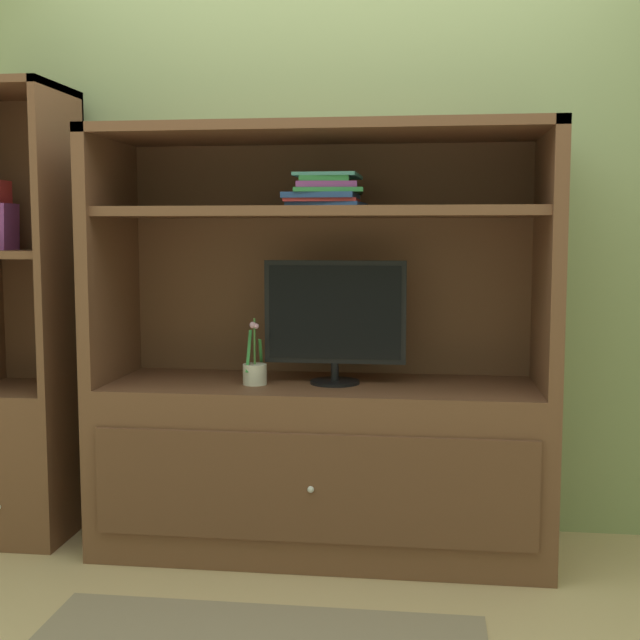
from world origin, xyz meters
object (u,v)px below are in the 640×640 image
(media_console, at_px, (322,420))
(bookshelf_tall, at_px, (23,388))
(tv_monitor, at_px, (335,317))
(magazine_stack, at_px, (326,192))
(potted_plant, at_px, (255,372))

(media_console, relative_size, bookshelf_tall, 0.96)
(tv_monitor, bearing_deg, media_console, 166.90)
(media_console, height_order, magazine_stack, media_console)
(tv_monitor, xyz_separation_m, potted_plant, (-0.30, -0.06, -0.21))
(tv_monitor, bearing_deg, bookshelf_tall, 179.30)
(media_console, relative_size, potted_plant, 6.80)
(tv_monitor, height_order, potted_plant, tv_monitor)
(tv_monitor, distance_m, bookshelf_tall, 1.31)
(magazine_stack, relative_size, bookshelf_tall, 0.18)
(tv_monitor, relative_size, potted_plant, 2.13)
(media_console, xyz_separation_m, tv_monitor, (0.05, -0.01, 0.40))
(bookshelf_tall, bearing_deg, tv_monitor, -0.70)
(potted_plant, xyz_separation_m, bookshelf_tall, (-0.98, 0.07, -0.10))
(media_console, distance_m, potted_plant, 0.32)
(magazine_stack, bearing_deg, bookshelf_tall, 179.72)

